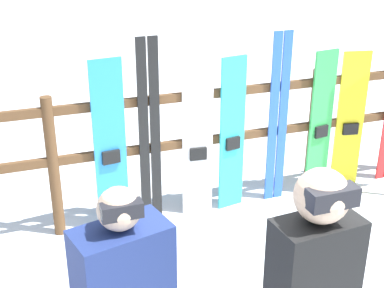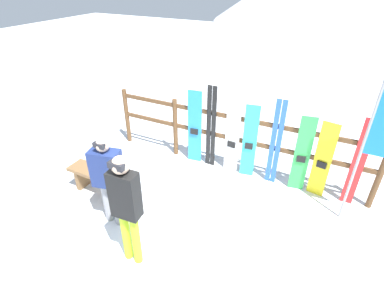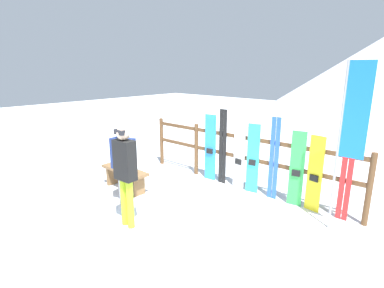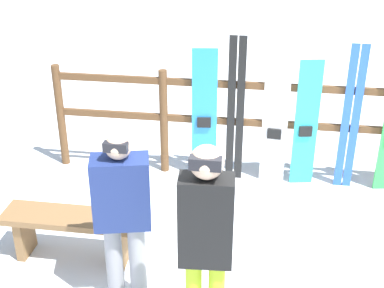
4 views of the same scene
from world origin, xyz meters
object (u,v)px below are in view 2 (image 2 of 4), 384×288
at_px(bench, 101,178).
at_px(rental_flag, 380,125).
at_px(person_navy, 108,177).
at_px(ski_pair_red, 358,164).
at_px(ski_pair_black, 211,128).
at_px(snowboard_cyan, 250,142).
at_px(snowboard_blue, 195,128).
at_px(person_black, 126,203).
at_px(snowboard_yellow, 323,161).
at_px(snowboard_white, 232,141).
at_px(snowboard_green, 302,155).
at_px(ski_pair_blue, 276,143).

height_order(bench, rental_flag, rental_flag).
relative_size(person_navy, ski_pair_red, 0.94).
distance_m(ski_pair_black, ski_pair_red, 2.65).
relative_size(ski_pair_black, snowboard_cyan, 1.15).
bearing_deg(snowboard_blue, rental_flag, -8.22).
distance_m(person_black, ski_pair_black, 2.69).
bearing_deg(ski_pair_red, ski_pair_black, 180.00).
relative_size(person_navy, rental_flag, 0.56).
bearing_deg(bench, snowboard_cyan, 38.93).
relative_size(person_black, ski_pair_red, 1.06).
relative_size(ski_pair_black, snowboard_yellow, 1.20).
bearing_deg(rental_flag, snowboard_white, 168.87).
relative_size(snowboard_green, snowboard_yellow, 1.03).
height_order(ski_pair_blue, snowboard_yellow, ski_pair_blue).
xyz_separation_m(person_navy, snowboard_cyan, (1.54, 2.21, -0.14)).
distance_m(snowboard_blue, snowboard_green, 2.13).
bearing_deg(snowboard_cyan, snowboard_green, -0.00).
height_order(snowboard_green, ski_pair_red, ski_pair_red).
bearing_deg(person_black, snowboard_green, 56.46).
bearing_deg(ski_pair_blue, rental_flag, -17.48).
bearing_deg(rental_flag, snowboard_blue, 171.78).
height_order(bench, ski_pair_red, ski_pair_red).
bearing_deg(ski_pair_black, snowboard_green, -0.11).
height_order(snowboard_white, snowboard_yellow, snowboard_yellow).
distance_m(ski_pair_blue, ski_pair_red, 1.36).
bearing_deg(rental_flag, person_black, -140.33).
height_order(person_navy, snowboard_blue, snowboard_blue).
distance_m(person_navy, ski_pair_blue, 2.99).
bearing_deg(bench, ski_pair_red, 23.66).
xyz_separation_m(ski_pair_blue, ski_pair_red, (1.36, 0.00, -0.03)).
distance_m(ski_pair_blue, snowboard_green, 0.50).
bearing_deg(bench, person_black, -34.11).
height_order(ski_pair_black, snowboard_white, ski_pair_black).
bearing_deg(person_navy, snowboard_cyan, 55.13).
xyz_separation_m(ski_pair_black, snowboard_yellow, (2.12, -0.00, -0.15)).
distance_m(snowboard_blue, ski_pair_blue, 1.65).
relative_size(snowboard_blue, ski_pair_black, 0.91).
relative_size(snowboard_white, snowboard_cyan, 0.92).
height_order(ski_pair_blue, rental_flag, rental_flag).
xyz_separation_m(bench, rental_flag, (4.07, 1.32, 1.40)).
xyz_separation_m(snowboard_blue, ski_pair_red, (3.01, 0.00, 0.03)).
bearing_deg(ski_pair_black, snowboard_white, -0.44).
relative_size(snowboard_blue, snowboard_yellow, 1.09).
bearing_deg(snowboard_white, snowboard_yellow, 0.00).
bearing_deg(snowboard_green, ski_pair_red, 0.22).
bearing_deg(snowboard_white, rental_flag, -11.13).
relative_size(person_navy, ski_pair_black, 0.89).
relative_size(ski_pair_blue, snowboard_green, 1.14).
distance_m(bench, person_navy, 0.95).
xyz_separation_m(ski_pair_blue, snowboard_yellow, (0.83, -0.00, -0.13)).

